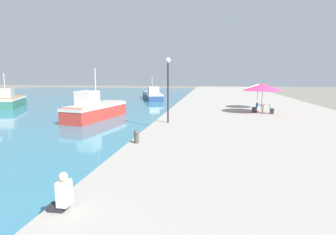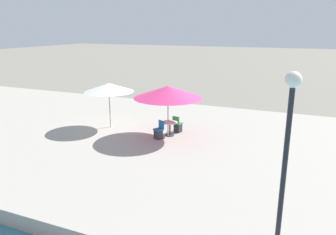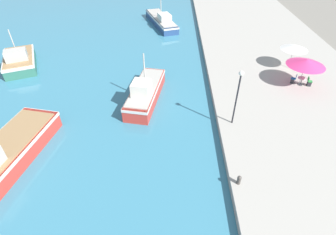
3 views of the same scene
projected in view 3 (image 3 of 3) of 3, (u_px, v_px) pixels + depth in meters
name	position (u px, v px, depth m)	size (l,w,h in m)	color
quay_promenade	(259.00, 38.00, 35.61)	(16.00, 90.00, 0.58)	#A39E93
fishing_boat_near	(1.00, 157.00, 17.34)	(4.67, 9.76, 4.62)	red
fishing_boat_mid	(145.00, 92.00, 23.65)	(3.30, 7.62, 4.55)	red
fishing_boat_far	(19.00, 60.00, 28.96)	(5.44, 6.97, 4.19)	#33705B
fishing_boat_distant	(161.00, 20.00, 40.07)	(5.53, 10.12, 3.69)	navy
cafe_umbrella_pink	(306.00, 62.00, 23.97)	(3.47, 3.47, 2.63)	#B7B7B7
cafe_umbrella_white	(294.00, 47.00, 26.86)	(2.74, 2.74, 2.50)	#B7B7B7
cafe_table	(302.00, 80.00, 25.03)	(0.80, 0.80, 0.74)	#333338
cafe_chair_left	(309.00, 83.00, 25.02)	(0.51, 0.48, 0.91)	#2D2D33
cafe_chair_right	(293.00, 80.00, 25.44)	(0.57, 0.56, 0.91)	#2D2D33
mooring_bollard	(239.00, 180.00, 15.88)	(0.26, 0.26, 0.65)	#4C4742
lamppost	(238.00, 89.00, 18.86)	(0.36, 0.36, 4.56)	#232328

